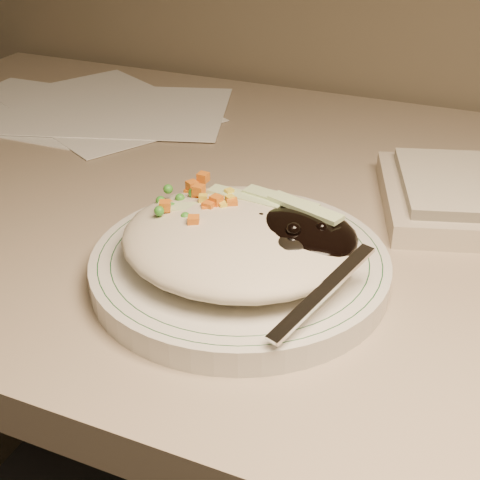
% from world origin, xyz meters
% --- Properties ---
extents(desk, '(1.40, 0.70, 0.74)m').
position_xyz_m(desk, '(0.00, 1.38, 0.54)').
color(desk, gray).
rests_on(desk, ground).
extents(plate, '(0.25, 0.25, 0.02)m').
position_xyz_m(plate, '(-0.05, 1.22, 0.75)').
color(plate, silver).
rests_on(plate, desk).
extents(plate_rim, '(0.24, 0.24, 0.00)m').
position_xyz_m(plate_rim, '(-0.05, 1.22, 0.76)').
color(plate_rim, '#144723').
rests_on(plate_rim, plate).
extents(meal, '(0.21, 0.19, 0.05)m').
position_xyz_m(meal, '(-0.05, 1.22, 0.78)').
color(meal, '#BCB198').
rests_on(meal, plate).
extents(papers, '(0.41, 0.33, 0.00)m').
position_xyz_m(papers, '(-0.41, 1.52, 0.74)').
color(papers, white).
rests_on(papers, desk).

